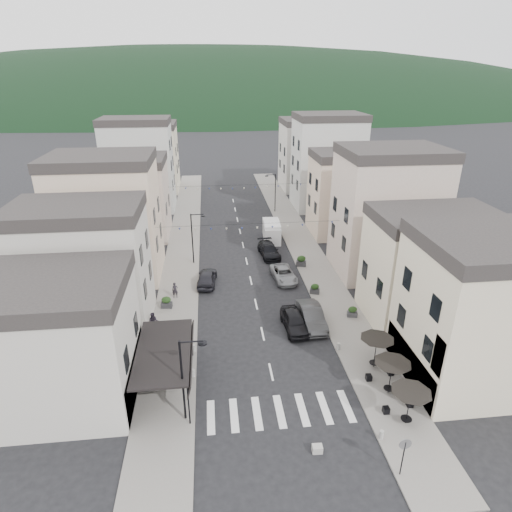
% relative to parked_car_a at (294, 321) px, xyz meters
% --- Properties ---
extents(ground, '(700.00, 700.00, 0.00)m').
position_rel_parked_car_a_xyz_m(ground, '(-2.80, -11.45, -0.78)').
color(ground, black).
rests_on(ground, ground).
extents(sidewalk_left, '(4.00, 76.00, 0.12)m').
position_rel_parked_car_a_xyz_m(sidewalk_left, '(-10.30, 20.55, -0.72)').
color(sidewalk_left, slate).
rests_on(sidewalk_left, ground).
extents(sidewalk_right, '(4.00, 76.00, 0.12)m').
position_rel_parked_car_a_xyz_m(sidewalk_right, '(4.70, 20.55, -0.72)').
color(sidewalk_right, slate).
rests_on(sidewalk_right, ground).
extents(hill_backdrop, '(640.00, 360.00, 70.00)m').
position_rel_parked_car_a_xyz_m(hill_backdrop, '(-2.80, 288.55, -0.78)').
color(hill_backdrop, black).
rests_on(hill_backdrop, ground).
extents(boutique_building, '(12.00, 8.00, 8.00)m').
position_rel_parked_car_a_xyz_m(boutique_building, '(-18.30, -6.45, 3.22)').
color(boutique_building, beige).
rests_on(boutique_building, ground).
extents(bistro_building, '(10.00, 8.00, 10.00)m').
position_rel_parked_car_a_xyz_m(bistro_building, '(11.70, -7.45, 4.22)').
color(bistro_building, beige).
rests_on(bistro_building, ground).
extents(boutique_awning, '(3.77, 7.50, 3.28)m').
position_rel_parked_car_a_xyz_m(boutique_awning, '(-10.05, -6.45, 2.34)').
color(boutique_awning, black).
rests_on(boutique_awning, ground).
extents(buildings_row_left, '(10.20, 54.16, 14.00)m').
position_rel_parked_car_a_xyz_m(buildings_row_left, '(-17.30, 26.30, 5.34)').
color(buildings_row_left, beige).
rests_on(buildings_row_left, ground).
extents(buildings_row_right, '(10.20, 54.16, 14.50)m').
position_rel_parked_car_a_xyz_m(buildings_row_right, '(11.70, 25.14, 5.54)').
color(buildings_row_right, beige).
rests_on(buildings_row_right, ground).
extents(cafe_terrace, '(2.50, 8.10, 2.53)m').
position_rel_parked_car_a_xyz_m(cafe_terrace, '(4.90, -8.65, 1.58)').
color(cafe_terrace, black).
rests_on(cafe_terrace, ground).
extents(streetlamp_left_near, '(1.70, 0.56, 6.00)m').
position_rel_parked_car_a_xyz_m(streetlamp_left_near, '(-8.62, -9.45, 2.92)').
color(streetlamp_left_near, black).
rests_on(streetlamp_left_near, ground).
extents(streetlamp_left_far, '(1.70, 0.56, 6.00)m').
position_rel_parked_car_a_xyz_m(streetlamp_left_far, '(-8.62, 14.55, 2.92)').
color(streetlamp_left_far, black).
rests_on(streetlamp_left_far, ground).
extents(streetlamp_right_far, '(1.70, 0.56, 6.00)m').
position_rel_parked_car_a_xyz_m(streetlamp_right_far, '(3.02, 32.55, 2.92)').
color(streetlamp_right_far, black).
rests_on(streetlamp_right_far, ground).
extents(traffic_sign, '(0.70, 0.07, 2.70)m').
position_rel_parked_car_a_xyz_m(traffic_sign, '(3.00, -14.95, 1.15)').
color(traffic_sign, black).
rests_on(traffic_sign, ground).
extents(bollards, '(11.66, 10.26, 0.60)m').
position_rel_parked_car_a_xyz_m(bollards, '(-2.80, -5.95, -0.36)').
color(bollards, gray).
rests_on(bollards, ground).
extents(bunting_near, '(19.00, 0.28, 0.62)m').
position_rel_parked_car_a_xyz_m(bunting_near, '(-2.80, 10.55, 4.88)').
color(bunting_near, black).
rests_on(bunting_near, ground).
extents(bunting_far, '(19.00, 0.28, 0.62)m').
position_rel_parked_car_a_xyz_m(bunting_far, '(-2.80, 26.55, 4.88)').
color(bunting_far, black).
rests_on(bunting_far, ground).
extents(parked_car_a, '(2.09, 4.66, 1.56)m').
position_rel_parked_car_a_xyz_m(parked_car_a, '(0.00, 0.00, 0.00)').
color(parked_car_a, black).
rests_on(parked_car_a, ground).
extents(parked_car_b, '(1.92, 5.13, 1.67)m').
position_rel_parked_car_a_xyz_m(parked_car_b, '(1.61, 0.49, 0.06)').
color(parked_car_b, '#2E2F31').
rests_on(parked_car_b, ground).
extents(parked_car_c, '(2.65, 4.97, 1.33)m').
position_rel_parked_car_a_xyz_m(parked_car_c, '(0.67, 9.33, -0.11)').
color(parked_car_c, gray).
rests_on(parked_car_c, ground).
extents(parked_car_d, '(2.54, 5.22, 1.46)m').
position_rel_parked_car_a_xyz_m(parked_car_d, '(0.00, 15.73, -0.05)').
color(parked_car_d, black).
rests_on(parked_car_d, ground).
extents(parked_car_e, '(2.33, 4.73, 1.55)m').
position_rel_parked_car_a_xyz_m(parked_car_e, '(-7.40, 9.20, -0.00)').
color(parked_car_e, black).
rests_on(parked_car_e, ground).
extents(delivery_van, '(2.43, 5.36, 2.51)m').
position_rel_parked_car_a_xyz_m(delivery_van, '(1.09, 21.10, 0.45)').
color(delivery_van, white).
rests_on(delivery_van, ground).
extents(pedestrian_a, '(0.59, 0.41, 1.57)m').
position_rel_parked_car_a_xyz_m(pedestrian_a, '(-10.49, 6.53, 0.13)').
color(pedestrian_a, black).
rests_on(pedestrian_a, sidewalk_left).
extents(pedestrian_b, '(0.90, 0.71, 1.80)m').
position_rel_parked_car_a_xyz_m(pedestrian_b, '(-11.90, 0.73, 0.24)').
color(pedestrian_b, black).
rests_on(pedestrian_b, sidewalk_left).
extents(concrete_block_b, '(0.62, 0.48, 0.45)m').
position_rel_parked_car_a_xyz_m(concrete_block_b, '(-1.14, -12.88, -0.55)').
color(concrete_block_b, '#9D9B95').
rests_on(concrete_block_b, ground).
extents(planter_la, '(1.19, 0.89, 1.19)m').
position_rel_parked_car_a_xyz_m(planter_la, '(-9.80, -2.10, -0.08)').
color(planter_la, '#2A2A2C').
rests_on(planter_la, sidewalk_left).
extents(planter_lb, '(1.06, 0.66, 1.13)m').
position_rel_parked_car_a_xyz_m(planter_lb, '(-11.19, 4.67, -0.11)').
color(planter_lb, '#29292B').
rests_on(planter_lb, sidewalk_left).
extents(planter_ra, '(0.99, 0.67, 1.01)m').
position_rel_parked_car_a_xyz_m(planter_ra, '(5.53, 1.21, -0.17)').
color(planter_ra, '#313134').
rests_on(planter_ra, sidewalk_right).
extents(planter_rb, '(1.04, 0.79, 1.04)m').
position_rel_parked_car_a_xyz_m(planter_rb, '(3.20, 5.82, -0.15)').
color(planter_rb, '#2C2C2E').
rests_on(planter_rb, sidewalk_right).
extents(planter_rc, '(1.22, 0.86, 1.24)m').
position_rel_parked_car_a_xyz_m(planter_rc, '(3.20, 12.31, -0.05)').
color(planter_rc, '#2B2B2E').
rests_on(planter_rc, sidewalk_right).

